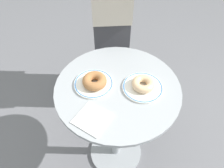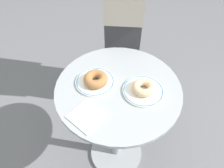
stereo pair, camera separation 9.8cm
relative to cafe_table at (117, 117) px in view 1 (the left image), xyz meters
name	(u,v)px [view 1 (the left image)]	position (x,y,z in m)	size (l,w,h in m)	color
ground_plane	(116,152)	(0.00, 0.00, -0.47)	(7.00, 7.00, 0.02)	slate
cafe_table	(117,117)	(0.00, 0.00, 0.00)	(0.61, 0.61, 0.73)	#999EA3
plate_left	(94,84)	(-0.11, -0.03, 0.27)	(0.19, 0.19, 0.01)	white
plate_right	(143,87)	(0.11, 0.03, 0.27)	(0.19, 0.19, 0.01)	white
donut_cinnamon	(95,81)	(-0.10, -0.03, 0.30)	(0.12, 0.12, 0.04)	#A36B3D
donut_glazed	(143,84)	(0.11, 0.03, 0.29)	(0.11, 0.11, 0.04)	#E0B789
paper_napkin	(92,119)	(-0.04, -0.21, 0.27)	(0.13, 0.13, 0.01)	white
person_figure	(110,14)	(-0.25, 0.53, 0.32)	(0.39, 0.50, 1.60)	#3D3D42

